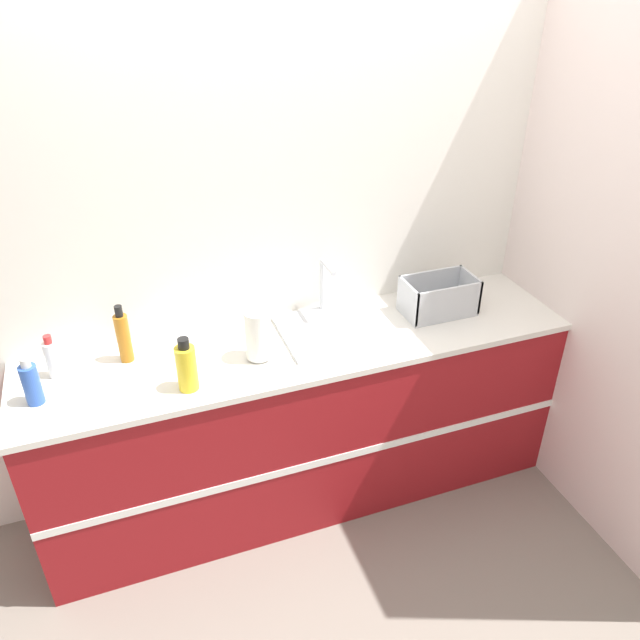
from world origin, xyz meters
name	(u,v)px	position (x,y,z in m)	size (l,w,h in m)	color
ground_plane	(324,528)	(0.00, 0.00, 0.00)	(12.00, 12.00, 0.00)	slate
wall_back	(281,242)	(0.00, 0.60, 1.30)	(4.92, 0.06, 2.60)	silver
wall_right	(552,230)	(1.29, 0.29, 1.30)	(0.06, 2.57, 2.60)	silver
counter_cabinet	(305,421)	(0.00, 0.29, 0.47)	(2.55, 0.59, 0.94)	maroon
sink	(335,326)	(0.18, 0.34, 0.95)	(0.52, 0.42, 0.29)	silver
paper_towel_roll	(258,335)	(-0.22, 0.23, 1.06)	(0.11, 0.11, 0.24)	#4C4C51
dish_rack	(438,299)	(0.71, 0.32, 1.01)	(0.35, 0.20, 0.18)	#B7BABF
bottle_blue	(31,383)	(-1.14, 0.24, 1.03)	(0.07, 0.07, 0.21)	#2D56B7
bottle_yellow	(187,367)	(-0.55, 0.12, 1.04)	(0.08, 0.08, 0.24)	yellow
bottle_white_spray	(53,358)	(-1.06, 0.40, 1.02)	(0.06, 0.06, 0.20)	white
bottle_amber	(123,337)	(-0.77, 0.42, 1.05)	(0.06, 0.06, 0.27)	#B26B19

